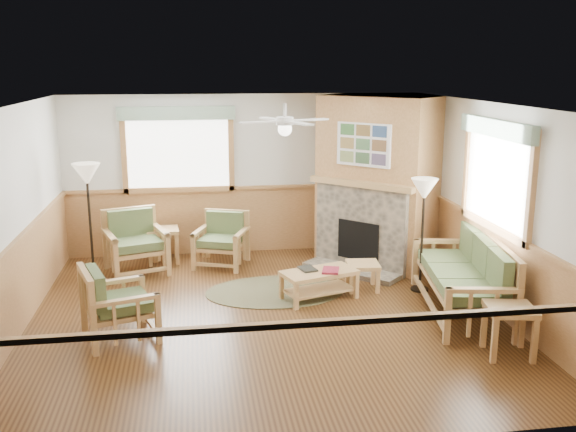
{
  "coord_description": "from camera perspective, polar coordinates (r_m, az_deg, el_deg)",
  "views": [
    {
      "loc": [
        -0.87,
        -7.75,
        3.18
      ],
      "look_at": [
        0.4,
        0.7,
        1.15
      ],
      "focal_mm": 40.0,
      "sensor_mm": 36.0,
      "label": 1
    }
  ],
  "objects": [
    {
      "name": "window_back",
      "position": [
        10.73,
        -9.9,
        9.7
      ],
      "size": [
        1.9,
        0.16,
        1.5
      ],
      "primitive_type": null,
      "color": "white",
      "rests_on": "wall_back"
    },
    {
      "name": "floor_lamp_left",
      "position": [
        9.99,
        -17.18,
        -0.49
      ],
      "size": [
        0.47,
        0.47,
        1.78
      ],
      "primitive_type": null,
      "rotation": [
        0.0,
        0.0,
        0.16
      ],
      "color": "black",
      "rests_on": "floor"
    },
    {
      "name": "fireplace",
      "position": [
        10.39,
        7.93,
        3.09
      ],
      "size": [
        3.11,
        3.11,
        2.7
      ],
      "primitive_type": null,
      "rotation": [
        0.0,
        0.0,
        -0.79
      ],
      "color": "#A97745",
      "rests_on": "floor"
    },
    {
      "name": "footstool",
      "position": [
        9.36,
        6.65,
        -5.32
      ],
      "size": [
        0.49,
        0.49,
        0.39
      ],
      "primitive_type": null,
      "rotation": [
        0.0,
        0.0,
        -0.1
      ],
      "color": "tan",
      "rests_on": "floor"
    },
    {
      "name": "book_dark",
      "position": [
        8.89,
        1.75,
        -4.64
      ],
      "size": [
        0.26,
        0.31,
        0.03
      ],
      "primitive_type": "cube",
      "rotation": [
        0.0,
        0.0,
        0.24
      ],
      "color": "black",
      "rests_on": "coffee_table"
    },
    {
      "name": "sofa",
      "position": [
        8.7,
        15.12,
        -5.08
      ],
      "size": [
        2.27,
        1.22,
        0.99
      ],
      "primitive_type": null,
      "rotation": [
        0.0,
        0.0,
        -1.73
      ],
      "color": "tan",
      "rests_on": "floor"
    },
    {
      "name": "wall_left",
      "position": [
        8.24,
        -23.29,
        -0.57
      ],
      "size": [
        0.02,
        6.0,
        2.7
      ],
      "primitive_type": "cube",
      "color": "silver",
      "rests_on": "floor"
    },
    {
      "name": "wall_front",
      "position": [
        5.16,
        1.71,
        -7.42
      ],
      "size": [
        6.0,
        0.02,
        2.7
      ],
      "primitive_type": "cube",
      "color": "silver",
      "rests_on": "floor"
    },
    {
      "name": "coffee_table",
      "position": [
        8.93,
        2.78,
        -6.13
      ],
      "size": [
        1.13,
        0.81,
        0.41
      ],
      "primitive_type": null,
      "rotation": [
        0.0,
        0.0,
        0.32
      ],
      "color": "tan",
      "rests_on": "floor"
    },
    {
      "name": "armchair_back_right",
      "position": [
        10.35,
        -5.98,
        -2.14
      ],
      "size": [
        0.97,
        0.97,
        0.85
      ],
      "primitive_type": null,
      "rotation": [
        0.0,
        0.0,
        -0.36
      ],
      "color": "tan",
      "rests_on": "floor"
    },
    {
      "name": "ceiling_fan",
      "position": [
        8.15,
        -0.28,
        9.71
      ],
      "size": [
        1.59,
        1.59,
        0.36
      ],
      "primitive_type": null,
      "rotation": [
        0.0,
        0.0,
        0.35
      ],
      "color": "white",
      "rests_on": "ceiling"
    },
    {
      "name": "floor",
      "position": [
        8.42,
        -2.01,
        -8.86
      ],
      "size": [
        6.0,
        6.0,
        0.01
      ],
      "primitive_type": "cube",
      "color": "#4D2F15",
      "rests_on": "ground"
    },
    {
      "name": "floor_lamp_right",
      "position": [
        9.26,
        11.84,
        -1.68
      ],
      "size": [
        0.38,
        0.38,
        1.64
      ],
      "primitive_type": null,
      "rotation": [
        0.0,
        0.0,
        -0.02
      ],
      "color": "black",
      "rests_on": "floor"
    },
    {
      "name": "wainscot",
      "position": [
        8.23,
        -2.04,
        -5.28
      ],
      "size": [
        6.0,
        6.0,
        1.1
      ],
      "primitive_type": null,
      "color": "#A97745",
      "rests_on": "floor"
    },
    {
      "name": "armchair_back_left",
      "position": [
        10.22,
        -13.38,
        -2.31
      ],
      "size": [
        1.08,
        1.08,
        0.96
      ],
      "primitive_type": null,
      "rotation": [
        0.0,
        0.0,
        0.32
      ],
      "color": "tan",
      "rests_on": "floor"
    },
    {
      "name": "wall_back",
      "position": [
        10.94,
        -3.87,
        3.71
      ],
      "size": [
        6.0,
        0.02,
        2.7
      ],
      "primitive_type": "cube",
      "color": "silver",
      "rests_on": "floor"
    },
    {
      "name": "armchair_left",
      "position": [
        7.86,
        -14.77,
        -7.47
      ],
      "size": [
        1.0,
        1.0,
        0.89
      ],
      "primitive_type": null,
      "rotation": [
        0.0,
        0.0,
        1.88
      ],
      "color": "tan",
      "rests_on": "floor"
    },
    {
      "name": "end_table_sofa",
      "position": [
        7.65,
        19.03,
        -9.63
      ],
      "size": [
        0.59,
        0.57,
        0.58
      ],
      "primitive_type": null,
      "rotation": [
        0.0,
        0.0,
        -0.17
      ],
      "color": "tan",
      "rests_on": "floor"
    },
    {
      "name": "ceiling",
      "position": [
        7.81,
        -2.17,
        9.83
      ],
      "size": [
        6.0,
        6.0,
        0.01
      ],
      "primitive_type": "cube",
      "color": "white",
      "rests_on": "floor"
    },
    {
      "name": "window_right",
      "position": [
        8.49,
        18.5,
        8.29
      ],
      "size": [
        0.16,
        1.9,
        1.5
      ],
      "primitive_type": null,
      "color": "white",
      "rests_on": "wall_right"
    },
    {
      "name": "end_table_chairs",
      "position": [
        10.71,
        -11.02,
        -2.57
      ],
      "size": [
        0.54,
        0.52,
        0.57
      ],
      "primitive_type": null,
      "rotation": [
        0.0,
        0.0,
        0.07
      ],
      "color": "tan",
      "rests_on": "floor"
    },
    {
      "name": "book_red",
      "position": [
        8.83,
        3.81,
        -4.75
      ],
      "size": [
        0.3,
        0.35,
        0.03
      ],
      "primitive_type": "cube",
      "rotation": [
        0.0,
        0.0,
        -0.29
      ],
      "color": "maroon",
      "rests_on": "coffee_table"
    },
    {
      "name": "braided_rug",
      "position": [
        9.25,
        -1.14,
        -6.71
      ],
      "size": [
        2.24,
        2.24,
        0.01
      ],
      "primitive_type": "cylinder",
      "rotation": [
        0.0,
        0.0,
        -0.13
      ],
      "color": "brown",
      "rests_on": "floor"
    },
    {
      "name": "wall_right",
      "position": [
        8.85,
        17.59,
        0.8
      ],
      "size": [
        0.02,
        6.0,
        2.7
      ],
      "primitive_type": "cube",
      "color": "silver",
      "rests_on": "floor"
    }
  ]
}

